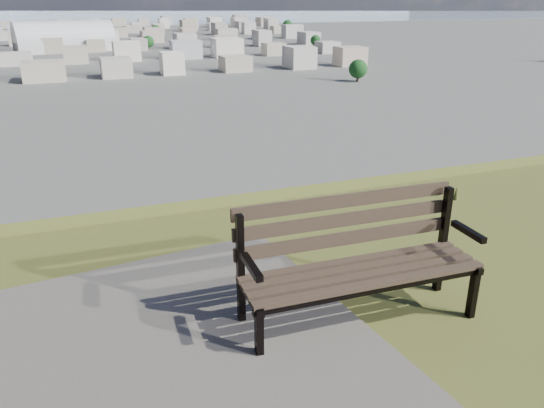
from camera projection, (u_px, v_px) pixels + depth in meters
name	position (u px, v px, depth m)	size (l,w,h in m)	color
park_bench	(356.00, 255.00, 4.19)	(1.93, 0.66, 1.00)	#3F3124
arena	(65.00, 42.00, 276.69)	(51.14, 29.37, 20.30)	beige
city_blocks	(67.00, 34.00, 354.67)	(395.00, 361.00, 7.00)	#BEB4A6
city_trees	(16.00, 41.00, 279.85)	(406.52, 387.20, 9.98)	black
bay_water	(63.00, 15.00, 796.17)	(2400.00, 700.00, 0.12)	#9BB2C5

